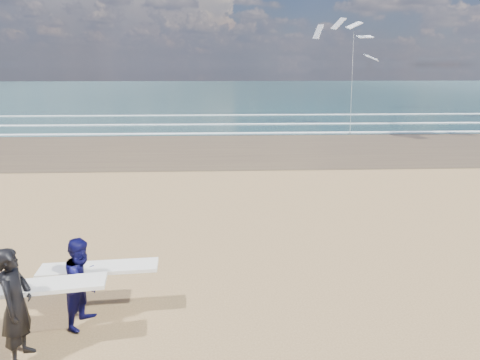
{
  "coord_description": "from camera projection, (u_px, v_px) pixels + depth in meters",
  "views": [
    {
      "loc": [
        3.81,
        -6.82,
        4.67
      ],
      "look_at": [
        4.4,
        6.0,
        1.2
      ],
      "focal_mm": 32.0,
      "sensor_mm": 36.0,
      "label": 1
    }
  ],
  "objects": [
    {
      "name": "ocean",
      "position": [
        309.0,
        91.0,
        77.94
      ],
      "size": [
        220.0,
        100.0,
        0.02
      ],
      "primitive_type": "cube",
      "color": "#1A383A",
      "rests_on": "ground"
    },
    {
      "name": "foam_breakers",
      "position": [
        415.0,
        122.0,
        35.6
      ],
      "size": [
        220.0,
        11.7,
        0.05
      ],
      "color": "white",
      "rests_on": "ground"
    },
    {
      "name": "surfer_near",
      "position": [
        18.0,
        303.0,
        6.81
      ],
      "size": [
        2.25,
        1.15,
        1.97
      ],
      "color": "black",
      "rests_on": "ground"
    },
    {
      "name": "surfer_far",
      "position": [
        85.0,
        280.0,
        7.83
      ],
      "size": [
        2.24,
        1.18,
        1.69
      ],
      "color": "#0C0C43",
      "rests_on": "ground"
    },
    {
      "name": "kite_1",
      "position": [
        353.0,
        65.0,
        31.05
      ],
      "size": [
        5.38,
        4.69,
        8.57
      ],
      "color": "slate",
      "rests_on": "ground"
    }
  ]
}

